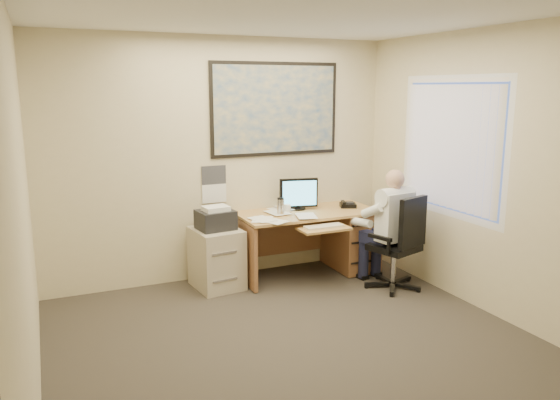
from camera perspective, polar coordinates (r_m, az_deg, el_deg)
name	(u,v)px	position (r m, az deg, el deg)	size (l,w,h in m)	color
room_shell	(315,195)	(4.10, 3.70, 0.48)	(4.00, 4.50, 2.70)	#332E28
desk	(332,234)	(6.51, 5.44, -3.57)	(1.60, 0.97, 1.11)	tan
world_map	(276,109)	(6.32, -0.47, 9.46)	(1.56, 0.03, 1.06)	#1E4C93
wall_calendar	(214,184)	(6.16, -6.90, 1.64)	(0.28, 0.01, 0.42)	white
window_blinds	(451,147)	(5.84, 17.42, 5.30)	(0.06, 1.40, 1.30)	#EFE5CE
filing_cabinet	(216,253)	(5.98, -6.66, -5.48)	(0.53, 0.61, 0.91)	#BBAF96
office_chair	(395,262)	(6.03, 11.91, -6.36)	(0.78, 0.78, 1.04)	black
person	(393,229)	(6.01, 11.74, -3.00)	(0.54, 0.77, 1.30)	white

